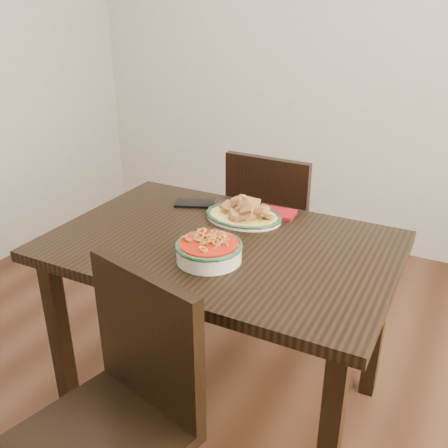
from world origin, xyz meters
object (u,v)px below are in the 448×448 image
at_px(fish_plate, 244,209).
at_px(noodle_bowl, 209,248).
at_px(dining_table, 222,264).
at_px(chair_near, 122,405).
at_px(smartphone, 194,203).
at_px(chair_far, 273,226).

bearing_deg(fish_plate, noodle_bowl, -83.12).
distance_m(dining_table, fish_plate, 0.26).
distance_m(dining_table, chair_near, 0.64).
bearing_deg(smartphone, chair_near, -95.20).
bearing_deg(dining_table, smartphone, 135.88).
xyz_separation_m(dining_table, chair_near, (0.00, -0.62, -0.16)).
height_order(dining_table, noodle_bowl, noodle_bowl).
distance_m(noodle_bowl, smartphone, 0.51).
distance_m(chair_far, fish_plate, 0.58).
xyz_separation_m(chair_far, chair_near, (0.08, -1.34, 0.00)).
height_order(dining_table, fish_plate, fish_plate).
height_order(chair_far, chair_near, same).
bearing_deg(chair_far, dining_table, 97.64).
xyz_separation_m(fish_plate, smartphone, (-0.25, 0.04, -0.04)).
relative_size(fish_plate, smartphone, 1.88).
xyz_separation_m(dining_table, fish_plate, (-0.01, 0.22, 0.14)).
bearing_deg(noodle_bowl, chair_far, 97.06).
xyz_separation_m(fish_plate, noodle_bowl, (0.04, -0.36, -0.00)).
distance_m(dining_table, noodle_bowl, 0.20).
relative_size(chair_near, fish_plate, 2.88).
height_order(dining_table, chair_near, chair_near).
height_order(fish_plate, smartphone, fish_plate).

